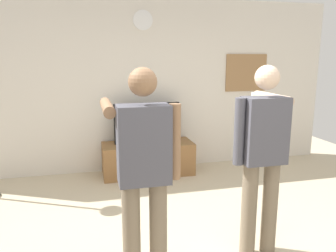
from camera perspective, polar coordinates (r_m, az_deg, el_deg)
name	(u,v)px	position (r m, az deg, el deg)	size (l,w,h in m)	color
back_wall	(141,86)	(5.32, -4.68, 6.90)	(6.40, 0.10, 2.70)	silver
tv_stand	(148,158)	(5.20, -3.46, -5.60)	(1.39, 0.58, 0.50)	olive
television	(147,123)	(5.11, -3.63, 0.53)	(1.01, 0.07, 0.62)	black
wall_clock	(143,20)	(5.28, -4.36, 17.71)	(0.30, 0.30, 0.03)	white
framed_picture	(246,73)	(5.82, 13.26, 8.91)	(0.73, 0.04, 0.62)	#997047
person_standing_nearer_lamp	(144,168)	(2.53, -4.21, -7.23)	(0.57, 0.78, 1.73)	#7A6B56
person_standing_nearer_couch	(262,151)	(3.06, 15.86, -4.24)	(0.56, 0.78, 1.73)	#7A6B56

